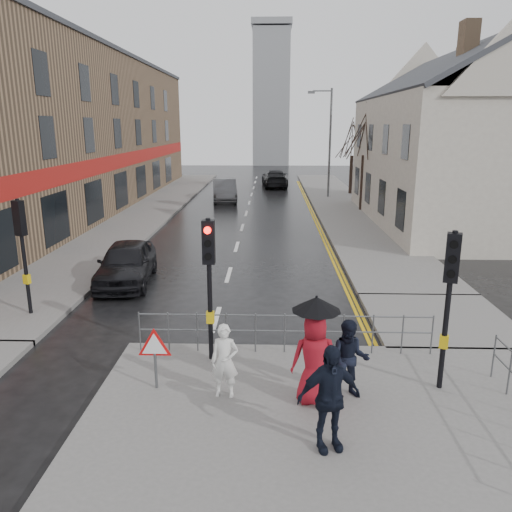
# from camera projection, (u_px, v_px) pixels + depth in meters

# --- Properties ---
(ground) EXTENTS (120.00, 120.00, 0.00)m
(ground) POSITION_uv_depth(u_px,v_px,m) (202.00, 367.00, 11.75)
(ground) COLOR black
(ground) RESTS_ON ground
(near_pavement) EXTENTS (10.00, 9.00, 0.14)m
(near_pavement) POSITION_uv_depth(u_px,v_px,m) (354.00, 466.00, 8.26)
(near_pavement) COLOR #605E5B
(near_pavement) RESTS_ON ground
(left_pavement) EXTENTS (4.00, 44.00, 0.14)m
(left_pavement) POSITION_uv_depth(u_px,v_px,m) (153.00, 207.00, 34.15)
(left_pavement) COLOR #605E5B
(left_pavement) RESTS_ON ground
(right_pavement) EXTENTS (4.00, 40.00, 0.14)m
(right_pavement) POSITION_uv_depth(u_px,v_px,m) (339.00, 203.00, 35.70)
(right_pavement) COLOR #605E5B
(right_pavement) RESTS_ON ground
(pavement_bridge_right) EXTENTS (4.00, 4.20, 0.14)m
(pavement_bridge_right) POSITION_uv_depth(u_px,v_px,m) (439.00, 320.00, 14.44)
(pavement_bridge_right) COLOR #605E5B
(pavement_bridge_right) RESTS_ON ground
(building_left_terrace) EXTENTS (8.00, 42.00, 10.00)m
(building_left_terrace) POSITION_uv_depth(u_px,v_px,m) (61.00, 133.00, 32.09)
(building_left_terrace) COLOR brown
(building_left_terrace) RESTS_ON ground
(building_right_cream) EXTENTS (9.00, 16.40, 10.10)m
(building_right_cream) POSITION_uv_depth(u_px,v_px,m) (459.00, 139.00, 27.57)
(building_right_cream) COLOR beige
(building_right_cream) RESTS_ON ground
(church_tower) EXTENTS (5.00, 5.00, 18.00)m
(church_tower) POSITION_uv_depth(u_px,v_px,m) (271.00, 99.00, 69.32)
(church_tower) COLOR gray
(church_tower) RESTS_ON ground
(traffic_signal_near_left) EXTENTS (0.28, 0.27, 3.40)m
(traffic_signal_near_left) POSITION_uv_depth(u_px,v_px,m) (209.00, 265.00, 11.30)
(traffic_signal_near_left) COLOR black
(traffic_signal_near_left) RESTS_ON near_pavement
(traffic_signal_near_right) EXTENTS (0.34, 0.33, 3.40)m
(traffic_signal_near_right) POSITION_uv_depth(u_px,v_px,m) (450.00, 283.00, 10.00)
(traffic_signal_near_right) COLOR black
(traffic_signal_near_right) RESTS_ON near_pavement
(traffic_signal_far_left) EXTENTS (0.34, 0.33, 3.40)m
(traffic_signal_far_left) POSITION_uv_depth(u_px,v_px,m) (22.00, 236.00, 14.19)
(traffic_signal_far_left) COLOR black
(traffic_signal_far_left) RESTS_ON left_pavement
(guard_railing_front) EXTENTS (7.14, 0.04, 1.00)m
(guard_railing_front) POSITION_uv_depth(u_px,v_px,m) (285.00, 325.00, 12.05)
(guard_railing_front) COLOR #595B5E
(guard_railing_front) RESTS_ON near_pavement
(warning_sign) EXTENTS (0.80, 0.07, 1.35)m
(warning_sign) POSITION_uv_depth(u_px,v_px,m) (155.00, 349.00, 10.34)
(warning_sign) COLOR #595B5E
(warning_sign) RESTS_ON near_pavement
(street_lamp) EXTENTS (1.83, 0.25, 8.00)m
(street_lamp) POSITION_uv_depth(u_px,v_px,m) (328.00, 136.00, 37.43)
(street_lamp) COLOR #595B5E
(street_lamp) RESTS_ON right_pavement
(tree_near) EXTENTS (2.40, 2.40, 6.58)m
(tree_near) POSITION_uv_depth(u_px,v_px,m) (365.00, 131.00, 31.48)
(tree_near) COLOR #30221A
(tree_near) RESTS_ON right_pavement
(tree_far) EXTENTS (2.40, 2.40, 5.64)m
(tree_far) POSITION_uv_depth(u_px,v_px,m) (353.00, 139.00, 39.37)
(tree_far) COLOR #30221A
(tree_far) RESTS_ON right_pavement
(pedestrian_a) EXTENTS (0.59, 0.41, 1.55)m
(pedestrian_a) POSITION_uv_depth(u_px,v_px,m) (225.00, 361.00, 10.08)
(pedestrian_a) COLOR silver
(pedestrian_a) RESTS_ON near_pavement
(pedestrian_b) EXTENTS (0.88, 0.74, 1.64)m
(pedestrian_b) POSITION_uv_depth(u_px,v_px,m) (350.00, 359.00, 10.05)
(pedestrian_b) COLOR black
(pedestrian_b) RESTS_ON near_pavement
(pedestrian_with_umbrella) EXTENTS (0.96, 0.96, 2.23)m
(pedestrian_with_umbrella) POSITION_uv_depth(u_px,v_px,m) (315.00, 348.00, 9.74)
(pedestrian_with_umbrella) COLOR maroon
(pedestrian_with_umbrella) RESTS_ON near_pavement
(pedestrian_d) EXTENTS (1.20, 0.75, 1.91)m
(pedestrian_d) POSITION_uv_depth(u_px,v_px,m) (329.00, 398.00, 8.38)
(pedestrian_d) COLOR black
(pedestrian_d) RESTS_ON near_pavement
(car_parked) EXTENTS (2.17, 4.55, 1.50)m
(car_parked) POSITION_uv_depth(u_px,v_px,m) (126.00, 263.00, 17.84)
(car_parked) COLOR black
(car_parked) RESTS_ON ground
(car_mid) EXTENTS (2.26, 5.04, 1.61)m
(car_mid) POSITION_uv_depth(u_px,v_px,m) (225.00, 190.00, 37.11)
(car_mid) COLOR #46484B
(car_mid) RESTS_ON ground
(car_far) EXTENTS (2.53, 5.45, 1.54)m
(car_far) POSITION_uv_depth(u_px,v_px,m) (275.00, 178.00, 45.52)
(car_far) COLOR black
(car_far) RESTS_ON ground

